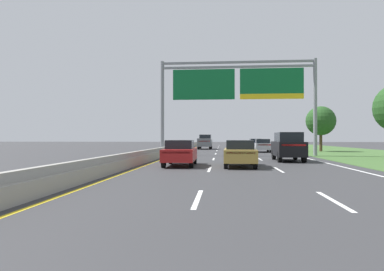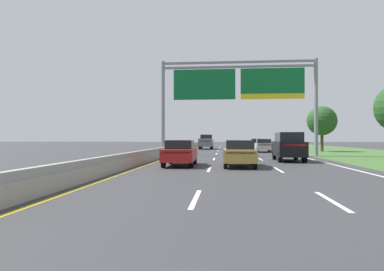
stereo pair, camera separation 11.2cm
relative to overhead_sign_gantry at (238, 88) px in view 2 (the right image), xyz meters
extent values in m
plane|color=#333335|center=(-0.30, 0.86, -6.56)|extent=(220.00, 220.00, 0.00)
cube|color=white|center=(-2.15, -23.64, -6.56)|extent=(0.14, 3.00, 0.01)
cube|color=white|center=(-2.15, -14.64, -6.56)|extent=(0.14, 3.00, 0.01)
cube|color=white|center=(-2.15, -5.64, -6.56)|extent=(0.14, 3.00, 0.01)
cube|color=white|center=(-2.15, 3.36, -6.56)|extent=(0.14, 3.00, 0.01)
cube|color=white|center=(-2.15, 12.36, -6.56)|extent=(0.14, 3.00, 0.01)
cube|color=white|center=(-2.15, 21.36, -6.56)|extent=(0.14, 3.00, 0.01)
cube|color=white|center=(-2.15, 30.36, -6.56)|extent=(0.14, 3.00, 0.01)
cube|color=white|center=(-2.15, 39.36, -6.56)|extent=(0.14, 3.00, 0.01)
cube|color=white|center=(-2.15, 48.36, -6.56)|extent=(0.14, 3.00, 0.01)
cube|color=white|center=(1.55, -23.64, -6.56)|extent=(0.14, 3.00, 0.01)
cube|color=white|center=(1.55, -14.64, -6.56)|extent=(0.14, 3.00, 0.01)
cube|color=white|center=(1.55, -5.64, -6.56)|extent=(0.14, 3.00, 0.01)
cube|color=white|center=(1.55, 3.36, -6.56)|extent=(0.14, 3.00, 0.01)
cube|color=white|center=(1.55, 12.36, -6.56)|extent=(0.14, 3.00, 0.01)
cube|color=white|center=(1.55, 21.36, -6.56)|extent=(0.14, 3.00, 0.01)
cube|color=white|center=(1.55, 30.36, -6.56)|extent=(0.14, 3.00, 0.01)
cube|color=white|center=(1.55, 39.36, -6.56)|extent=(0.14, 3.00, 0.01)
cube|color=white|center=(1.55, 48.36, -6.56)|extent=(0.14, 3.00, 0.01)
cube|color=white|center=(5.60, 0.86, -6.56)|extent=(0.16, 106.00, 0.01)
cube|color=gold|center=(-6.20, 0.86, -6.56)|extent=(0.16, 106.00, 0.01)
cube|color=#3D602D|center=(13.65, 0.86, -6.55)|extent=(14.00, 110.00, 0.02)
cube|color=#99968E|center=(-6.90, 0.86, -6.28)|extent=(0.60, 110.00, 0.55)
cube|color=#99968E|center=(-6.90, 0.86, -5.86)|extent=(0.25, 110.00, 0.30)
cylinder|color=gray|center=(-7.35, 0.09, -1.92)|extent=(0.36, 0.36, 9.27)
cylinder|color=gray|center=(7.35, 0.09, -1.92)|extent=(0.36, 0.36, 9.27)
cube|color=gray|center=(0.00, 0.09, 2.49)|extent=(14.70, 0.24, 0.20)
cube|color=gray|center=(0.00, 0.09, 2.04)|extent=(14.70, 0.24, 0.20)
cube|color=#0C602D|center=(-3.25, -0.09, 0.34)|extent=(6.00, 0.12, 2.94)
cube|color=#0C602D|center=(3.25, -0.09, 0.59)|extent=(6.00, 0.12, 2.44)
cube|color=yellow|center=(3.25, -0.09, -0.88)|extent=(6.00, 0.12, 0.50)
cube|color=slate|center=(-4.05, 18.61, -5.64)|extent=(2.05, 5.42, 1.00)
cube|color=black|center=(-4.04, 19.46, -4.75)|extent=(1.74, 1.92, 0.78)
cube|color=#B21414|center=(-4.07, 15.95, -5.34)|extent=(1.68, 0.10, 0.12)
cube|color=slate|center=(-4.06, 16.88, -5.04)|extent=(2.02, 1.96, 0.20)
cylinder|color=black|center=(-4.88, 20.45, -6.14)|extent=(0.31, 0.84, 0.84)
cylinder|color=black|center=(-3.18, 20.43, -6.14)|extent=(0.31, 0.84, 0.84)
cylinder|color=black|center=(-4.92, 16.78, -6.14)|extent=(0.31, 0.84, 0.84)
cylinder|color=black|center=(-3.22, 16.76, -6.14)|extent=(0.31, 0.84, 0.84)
cube|color=black|center=(3.38, -7.44, -5.65)|extent=(2.00, 4.74, 1.05)
cube|color=black|center=(3.38, -7.59, -4.79)|extent=(1.70, 3.04, 0.68)
cube|color=#B21414|center=(3.33, -9.75, -5.34)|extent=(1.60, 0.12, 0.12)
cylinder|color=black|center=(2.60, -5.82, -6.18)|extent=(0.28, 0.77, 0.76)
cylinder|color=black|center=(4.24, -5.86, -6.18)|extent=(0.28, 0.77, 0.76)
cylinder|color=black|center=(2.53, -9.02, -6.18)|extent=(0.28, 0.77, 0.76)
cylinder|color=black|center=(4.16, -9.06, -6.18)|extent=(0.28, 0.77, 0.76)
cube|color=maroon|center=(-4.02, -12.45, -5.87)|extent=(1.89, 4.43, 0.72)
cube|color=black|center=(-4.02, -12.50, -5.25)|extent=(1.60, 2.33, 0.52)
cube|color=#B21414|center=(-3.98, -14.61, -5.65)|extent=(1.53, 0.11, 0.12)
cylinder|color=black|center=(-4.84, -10.96, -6.23)|extent=(0.23, 0.66, 0.66)
cylinder|color=black|center=(-3.24, -10.94, -6.23)|extent=(0.23, 0.66, 0.66)
cylinder|color=black|center=(-4.79, -13.96, -6.23)|extent=(0.23, 0.66, 0.66)
cylinder|color=black|center=(-3.19, -13.93, -6.23)|extent=(0.23, 0.66, 0.66)
cube|color=navy|center=(3.54, 18.94, -5.87)|extent=(1.86, 4.42, 0.72)
cube|color=black|center=(3.54, 18.89, -5.25)|extent=(1.59, 2.31, 0.52)
cube|color=#B21414|center=(3.56, 16.78, -5.65)|extent=(1.53, 0.09, 0.12)
cylinder|color=black|center=(2.73, 20.43, -6.23)|extent=(0.23, 0.66, 0.66)
cylinder|color=black|center=(4.33, 20.45, -6.23)|extent=(0.23, 0.66, 0.66)
cylinder|color=black|center=(2.75, 17.44, -6.23)|extent=(0.23, 0.66, 0.66)
cylinder|color=black|center=(4.35, 17.45, -6.23)|extent=(0.23, 0.66, 0.66)
cube|color=#B2B5BA|center=(3.36, 8.36, -5.87)|extent=(1.94, 4.45, 0.72)
cube|color=black|center=(3.35, 8.31, -5.25)|extent=(1.63, 2.34, 0.52)
cube|color=#B21414|center=(3.30, 6.20, -5.65)|extent=(1.53, 0.12, 0.12)
cylinder|color=black|center=(2.60, 9.88, -6.23)|extent=(0.24, 0.67, 0.66)
cylinder|color=black|center=(4.20, 9.83, -6.23)|extent=(0.24, 0.67, 0.66)
cylinder|color=black|center=(2.52, 6.88, -6.23)|extent=(0.24, 0.67, 0.66)
cylinder|color=black|center=(4.12, 6.84, -6.23)|extent=(0.24, 0.67, 0.66)
cube|color=#A38438|center=(-0.41, -12.76, -5.87)|extent=(1.95, 4.45, 0.72)
cube|color=black|center=(-0.41, -12.81, -5.25)|extent=(1.63, 2.34, 0.52)
cube|color=#B21414|center=(-0.48, -14.92, -5.65)|extent=(1.53, 0.12, 0.12)
cylinder|color=black|center=(-1.17, -11.24, -6.23)|extent=(0.24, 0.67, 0.66)
cylinder|color=black|center=(0.43, -11.29, -6.23)|extent=(0.24, 0.67, 0.66)
cylinder|color=black|center=(-1.26, -14.23, -6.23)|extent=(0.24, 0.67, 0.66)
cylinder|color=black|center=(0.34, -14.28, -6.23)|extent=(0.24, 0.67, 0.66)
cylinder|color=#4C3823|center=(10.84, 10.72, -5.37)|extent=(0.36, 0.36, 2.38)
sphere|color=#234C1E|center=(10.84, 10.72, -2.72)|extent=(3.64, 3.64, 3.64)
camera|label=1|loc=(-1.47, -33.22, -4.85)|focal=31.99mm
camera|label=2|loc=(-1.35, -33.21, -4.85)|focal=31.99mm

